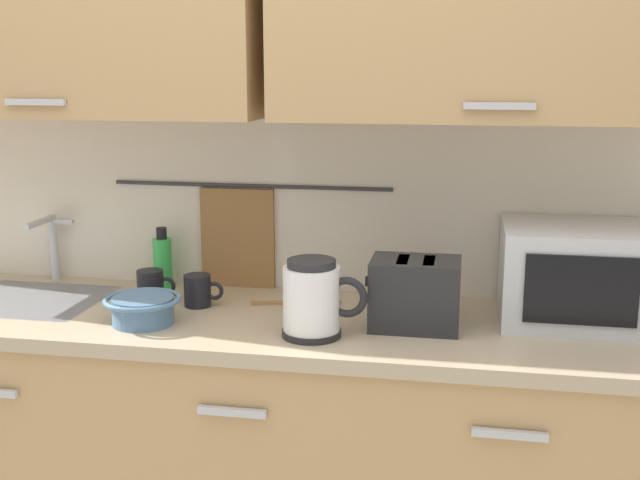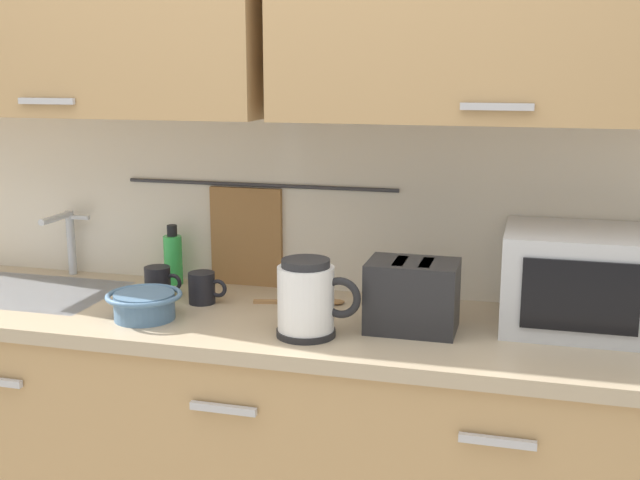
% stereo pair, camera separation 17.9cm
% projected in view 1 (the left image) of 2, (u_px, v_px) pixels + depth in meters
% --- Properties ---
extents(counter_unit, '(2.53, 0.64, 0.90)m').
position_uv_depth(counter_unit, '(261.00, 456.00, 2.36)').
color(counter_unit, tan).
rests_on(counter_unit, ground).
extents(back_wall_assembly, '(3.70, 0.41, 2.50)m').
position_uv_depth(back_wall_assembly, '(278.00, 92.00, 2.36)').
color(back_wall_assembly, silver).
rests_on(back_wall_assembly, ground).
extents(sink_faucet, '(0.09, 0.17, 0.22)m').
position_uv_depth(sink_faucet, '(50.00, 239.00, 2.59)').
color(sink_faucet, '#B2B5BA').
rests_on(sink_faucet, counter_unit).
extents(microwave, '(0.46, 0.35, 0.27)m').
position_uv_depth(microwave, '(586.00, 274.00, 2.18)').
color(microwave, silver).
rests_on(microwave, counter_unit).
extents(electric_kettle, '(0.23, 0.16, 0.21)m').
position_uv_depth(electric_kettle, '(313.00, 299.00, 2.07)').
color(electric_kettle, black).
rests_on(electric_kettle, counter_unit).
extents(dish_soap_bottle, '(0.06, 0.06, 0.20)m').
position_uv_depth(dish_soap_bottle, '(163.00, 261.00, 2.54)').
color(dish_soap_bottle, green).
rests_on(dish_soap_bottle, counter_unit).
extents(mug_near_sink, '(0.12, 0.08, 0.09)m').
position_uv_depth(mug_near_sink, '(151.00, 286.00, 2.39)').
color(mug_near_sink, black).
rests_on(mug_near_sink, counter_unit).
extents(mixing_bowl, '(0.21, 0.21, 0.08)m').
position_uv_depth(mixing_bowl, '(143.00, 308.00, 2.18)').
color(mixing_bowl, '#4C7093').
rests_on(mixing_bowl, counter_unit).
extents(toaster, '(0.26, 0.17, 0.19)m').
position_uv_depth(toaster, '(415.00, 293.00, 2.14)').
color(toaster, '#232326').
rests_on(toaster, counter_unit).
extents(mug_by_kettle, '(0.12, 0.08, 0.09)m').
position_uv_depth(mug_by_kettle, '(198.00, 291.00, 2.34)').
color(mug_by_kettle, black).
rests_on(mug_by_kettle, counter_unit).
extents(wooden_spoon, '(0.27, 0.09, 0.01)m').
position_uv_depth(wooden_spoon, '(307.00, 302.00, 2.37)').
color(wooden_spoon, '#9E7042').
rests_on(wooden_spoon, counter_unit).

